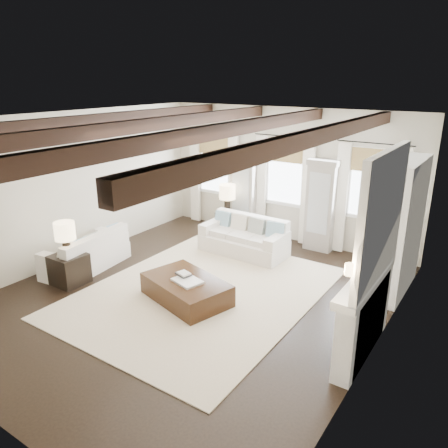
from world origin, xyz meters
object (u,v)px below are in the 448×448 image
Objects in this scene: sofa_back at (245,239)px; sofa_left at (88,254)px; side_table_back at (227,224)px; ottoman at (186,290)px; side_table_front at (69,269)px.

sofa_left is at bearing -131.28° from sofa_back.
sofa_back reaches higher than side_table_back.
ottoman is at bearing -69.13° from side_table_back.
sofa_back is 3.45m from sofa_left.
sofa_back is 3.35× the size of side_table_front.
sofa_back is 1.11m from side_table_back.
sofa_back is at bearing 112.46° from ottoman.
side_table_front is at bearing -106.14° from side_table_back.
sofa_back reaches higher than ottoman.
side_table_back is at bearing 126.66° from ottoman.
sofa_back is 2.98× the size of side_table_back.
side_table_front is at bearing -122.10° from sofa_back.
sofa_back is at bearing 48.72° from sofa_left.
sofa_back is 2.54m from ottoman.
sofa_left is (-2.27, -2.59, -0.01)m from sofa_back.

